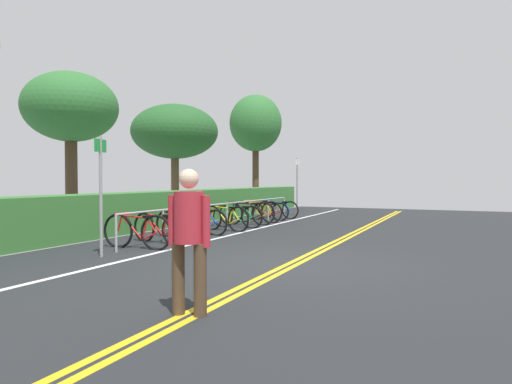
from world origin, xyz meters
The scene contains 22 objects.
ground_plane centered at (0.00, 0.00, -0.03)m, with size 31.75×10.60×0.05m, color #232628.
centre_line_yellow_inner centered at (0.00, -0.08, 0.00)m, with size 28.58×0.10×0.00m, color gold.
centre_line_yellow_outer centered at (0.00, 0.08, 0.00)m, with size 28.58×0.10×0.00m, color gold.
bike_lane_stripe_white centered at (0.00, 2.87, 0.00)m, with size 28.58×0.12×0.00m, color white.
bike_rack centered at (4.37, 3.66, 0.60)m, with size 9.39×0.05×0.78m.
bicycle_0 centered at (0.26, 3.60, 0.37)m, with size 0.46×1.73×0.78m.
bicycle_1 centered at (1.13, 3.69, 0.34)m, with size 0.51×1.67×0.74m.
bicycle_2 centered at (2.11, 3.74, 0.33)m, with size 0.51×1.76×0.71m.
bicycle_3 centered at (2.93, 3.68, 0.34)m, with size 0.46×1.71×0.73m.
bicycle_4 centered at (3.97, 3.51, 0.36)m, with size 0.48×1.70×0.77m.
bicycle_5 centered at (4.89, 3.58, 0.34)m, with size 0.46×1.70×0.73m.
bicycle_6 centered at (5.75, 3.66, 0.37)m, with size 0.64×1.76×0.79m.
bicycle_7 centered at (6.63, 3.69, 0.37)m, with size 0.46×1.76×0.78m.
bicycle_8 centered at (7.59, 3.73, 0.32)m, with size 0.46×1.62×0.69m.
bicycle_9 centered at (8.48, 3.69, 0.33)m, with size 0.46×1.73×0.71m.
pedestrian centered at (-3.25, 0.01, 0.90)m, with size 0.32×0.49×1.57m.
sign_post_near centered at (-0.84, 3.53, 1.37)m, with size 0.36×0.10×2.27m.
sign_post_far centered at (9.95, 3.44, 1.40)m, with size 0.36×0.06×2.34m.
hedge_backdrop centered at (5.87, 5.93, 0.54)m, with size 18.34×1.07×1.09m, color #387533.
tree_mid centered at (2.63, 7.99, 3.57)m, with size 2.77×2.77×4.65m.
tree_far_right centered at (7.90, 7.94, 3.37)m, with size 3.48×3.48×4.48m.
tree_extra centered at (13.10, 6.74, 4.21)m, with size 2.60×2.60×5.66m.
Camera 1 is at (-7.32, -2.65, 1.46)m, focal length 31.68 mm.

